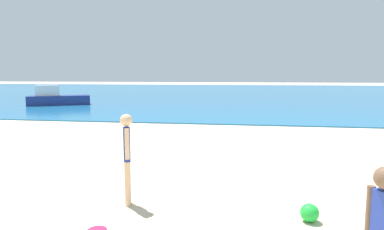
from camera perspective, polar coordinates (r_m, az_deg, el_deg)
The scene contains 4 objects.
water at distance 45.50m, azimuth 7.19°, elevation 3.97°, with size 160.00×60.00×0.06m, color #1E6B9E.
person_standing at distance 6.10m, azimuth -11.08°, elevation -6.53°, with size 0.22×0.36×1.66m.
boat_near at distance 27.22m, azimuth -22.17°, elevation 2.70°, with size 4.59×3.29×1.51m.
beach_ball at distance 5.87m, azimuth 19.50°, elevation -15.52°, with size 0.30×0.30×0.30m, color green.
Camera 1 is at (1.20, -0.56, 2.35)m, focal length 31.13 mm.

